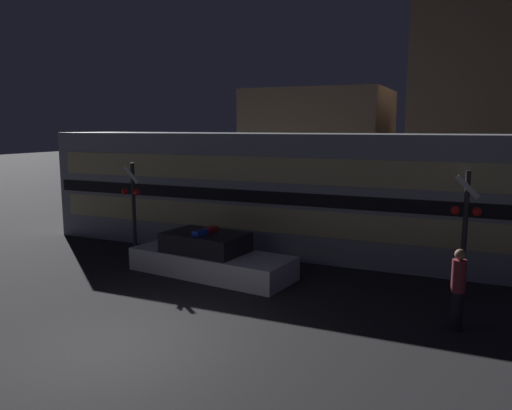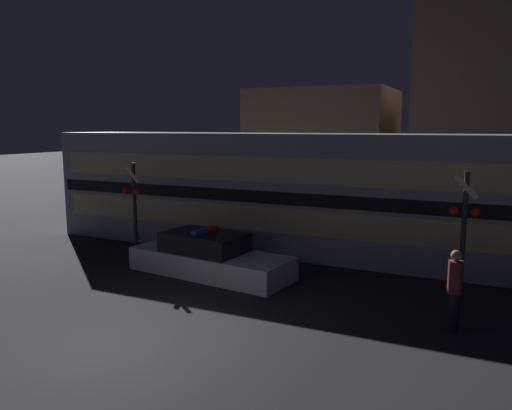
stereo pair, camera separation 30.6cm
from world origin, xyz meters
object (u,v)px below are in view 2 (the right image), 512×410
object	(u,v)px
police_car	(209,258)
train	(294,193)
crossing_signal_near	(464,228)
pedestrian	(454,290)

from	to	relation	value
police_car	train	bearing A→B (deg)	79.39
crossing_signal_near	train	bearing A→B (deg)	150.95
train	crossing_signal_near	distance (m)	6.29
police_car	pedestrian	distance (m)	6.81
train	crossing_signal_near	xyz separation A→B (m)	(5.49, -3.05, -0.18)
pedestrian	police_car	bearing A→B (deg)	168.24
police_car	crossing_signal_near	distance (m)	6.85
pedestrian	crossing_signal_near	xyz separation A→B (m)	(0.02, 2.06, 0.92)
train	crossing_signal_near	world-z (taller)	train
train	police_car	world-z (taller)	train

